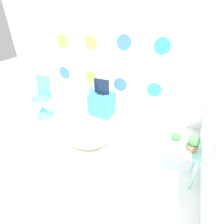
{
  "coord_description": "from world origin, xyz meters",
  "views": [
    {
      "loc": [
        1.54,
        -1.09,
        2.17
      ],
      "look_at": [
        0.62,
        1.05,
        0.72
      ],
      "focal_mm": 28.0,
      "sensor_mm": 36.0,
      "label": 1
    }
  ],
  "objects_px": {
    "vase": "(91,91)",
    "chair": "(43,105)",
    "bathtub": "(85,133)",
    "potted_plant_left": "(176,138)",
    "potted_plant_right": "(193,143)",
    "tv": "(101,87)"
  },
  "relations": [
    {
      "from": "vase",
      "to": "potted_plant_left",
      "type": "xyz_separation_m",
      "value": [
        1.82,
        -0.95,
        0.07
      ]
    },
    {
      "from": "bathtub",
      "to": "tv",
      "type": "xyz_separation_m",
      "value": [
        -0.17,
        1.03,
        0.42
      ]
    },
    {
      "from": "vase",
      "to": "potted_plant_right",
      "type": "height_order",
      "value": "potted_plant_right"
    },
    {
      "from": "potted_plant_left",
      "to": "potted_plant_right",
      "type": "height_order",
      "value": "potted_plant_right"
    },
    {
      "from": "chair",
      "to": "bathtub",
      "type": "bearing_deg",
      "value": -18.69
    },
    {
      "from": "potted_plant_right",
      "to": "vase",
      "type": "bearing_deg",
      "value": 154.13
    },
    {
      "from": "potted_plant_left",
      "to": "tv",
      "type": "bearing_deg",
      "value": 146.56
    },
    {
      "from": "bathtub",
      "to": "potted_plant_left",
      "type": "xyz_separation_m",
      "value": [
        1.46,
        -0.05,
        0.42
      ]
    },
    {
      "from": "bathtub",
      "to": "vase",
      "type": "relative_size",
      "value": 4.34
    },
    {
      "from": "bathtub",
      "to": "tv",
      "type": "distance_m",
      "value": 1.13
    },
    {
      "from": "bathtub",
      "to": "potted_plant_right",
      "type": "relative_size",
      "value": 3.64
    },
    {
      "from": "chair",
      "to": "potted_plant_right",
      "type": "height_order",
      "value": "chair"
    },
    {
      "from": "bathtub",
      "to": "potted_plant_right",
      "type": "height_order",
      "value": "potted_plant_right"
    },
    {
      "from": "potted_plant_right",
      "to": "tv",
      "type": "bearing_deg",
      "value": 148.91
    },
    {
      "from": "vase",
      "to": "chair",
      "type": "bearing_deg",
      "value": -155.02
    },
    {
      "from": "bathtub",
      "to": "chair",
      "type": "distance_m",
      "value": 1.41
    },
    {
      "from": "chair",
      "to": "tv",
      "type": "relative_size",
      "value": 2.64
    },
    {
      "from": "chair",
      "to": "tv",
      "type": "bearing_deg",
      "value": 26.34
    },
    {
      "from": "bathtub",
      "to": "vase",
      "type": "bearing_deg",
      "value": 111.72
    },
    {
      "from": "tv",
      "to": "vase",
      "type": "distance_m",
      "value": 0.24
    },
    {
      "from": "bathtub",
      "to": "potted_plant_right",
      "type": "distance_m",
      "value": 1.73
    },
    {
      "from": "bathtub",
      "to": "chair",
      "type": "height_order",
      "value": "chair"
    }
  ]
}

